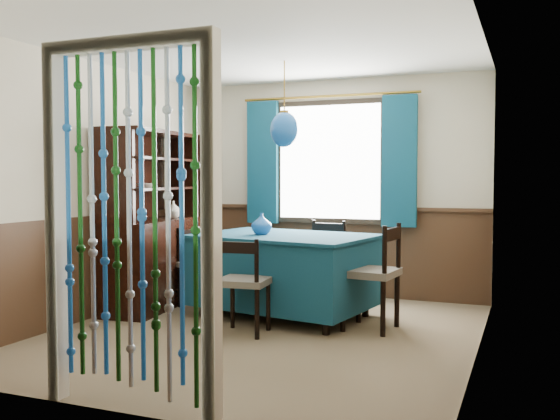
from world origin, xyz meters
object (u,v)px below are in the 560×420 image
at_px(chair_near, 243,283).
at_px(vase_table, 262,225).
at_px(chair_left, 200,264).
at_px(bowl_shelf, 146,185).
at_px(sideboard, 153,247).
at_px(pendant_lamp, 284,129).
at_px(chair_right, 374,274).
at_px(vase_sideboard, 173,208).
at_px(chair_far, 322,260).
at_px(dining_table, 284,270).

distance_m(chair_near, vase_table, 0.85).
xyz_separation_m(chair_left, bowl_shelf, (-0.38, -0.42, 0.84)).
distance_m(sideboard, pendant_lamp, 1.90).
height_order(sideboard, vase_table, sideboard).
bearing_deg(pendant_lamp, chair_near, -95.79).
relative_size(chair_right, pendant_lamp, 1.15).
relative_size(pendant_lamp, vase_table, 4.32).
xyz_separation_m(sideboard, vase_sideboard, (0.06, 0.31, 0.40)).
bearing_deg(chair_left, chair_far, 131.84).
bearing_deg(chair_near, vase_sideboard, 136.90).
distance_m(vase_table, vase_sideboard, 1.24).
relative_size(pendant_lamp, bowl_shelf, 4.26).
xyz_separation_m(dining_table, chair_far, (0.16, 0.72, 0.01)).
bearing_deg(pendant_lamp, chair_right, -11.57).
relative_size(chair_far, vase_sideboard, 4.36).
relative_size(chair_near, chair_left, 1.02).
distance_m(chair_far, chair_left, 1.32).
relative_size(chair_left, bowl_shelf, 4.29).
height_order(chair_left, vase_table, vase_table).
xyz_separation_m(chair_right, vase_table, (-1.16, 0.13, 0.40)).
xyz_separation_m(dining_table, chair_near, (-0.08, -0.78, -0.01)).
bearing_deg(chair_far, dining_table, 85.60).
bearing_deg(dining_table, sideboard, -167.51).
bearing_deg(chair_right, pendant_lamp, 84.58).
bearing_deg(chair_near, dining_table, 78.49).
bearing_deg(chair_far, bowl_shelf, 40.70).
xyz_separation_m(chair_near, bowl_shelf, (-1.33, 0.50, 0.84)).
relative_size(dining_table, chair_far, 2.06).
relative_size(dining_table, pendant_lamp, 2.22).
bearing_deg(dining_table, chair_left, -177.88).
height_order(chair_left, chair_right, chair_right).
xyz_separation_m(chair_near, vase_sideboard, (-1.33, 1.01, 0.58)).
bearing_deg(bowl_shelf, chair_far, 32.51).
xyz_separation_m(dining_table, vase_table, (-0.21, -0.07, 0.44)).
bearing_deg(pendant_lamp, vase_table, -162.62).
relative_size(chair_far, vase_table, 4.65).
height_order(chair_left, pendant_lamp, pendant_lamp).
bearing_deg(bowl_shelf, vase_sideboard, 90.00).
bearing_deg(chair_far, chair_right, 138.83).
xyz_separation_m(chair_near, chair_right, (1.02, 0.59, 0.05)).
bearing_deg(vase_sideboard, chair_far, 17.14).
bearing_deg(dining_table, chair_right, -1.87).
xyz_separation_m(dining_table, bowl_shelf, (-1.41, -0.28, 0.83)).
distance_m(chair_far, vase_table, 0.97).
bearing_deg(pendant_lamp, dining_table, 180.00).
distance_m(sideboard, bowl_shelf, 0.69).
relative_size(dining_table, vase_table, 9.60).
height_order(sideboard, pendant_lamp, pendant_lamp).
bearing_deg(vase_table, chair_left, 165.90).
distance_m(chair_far, pendant_lamp, 1.55).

